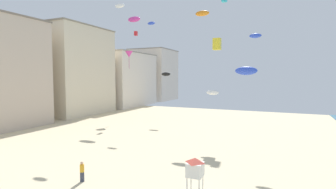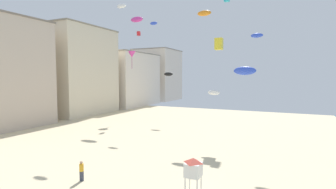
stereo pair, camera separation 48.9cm
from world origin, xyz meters
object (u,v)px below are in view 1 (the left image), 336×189
Objects in this scene: kite_magenta_delta at (129,54)px; kite_magenta_parafoil at (134,19)px; kite_blue_parafoil_2 at (151,23)px; kite_black_parafoil at (166,74)px; kite_flyer at (82,170)px; kite_red_box at (136,33)px; kite_blue_parafoil at (255,36)px; kite_white_parafoil at (213,92)px; lifeguard_stand at (195,168)px; kite_blue_parafoil_3 at (246,71)px; kite_orange_parafoil at (202,13)px; kite_yellow_box at (217,44)px; kite_white_parafoil_2 at (120,6)px.

kite_magenta_delta is 7.00m from kite_magenta_parafoil.
kite_black_parafoil is at bearing 72.19° from kite_blue_parafoil_2.
kite_red_box reaches higher than kite_flyer.
kite_magenta_parafoil is at bearing -172.43° from kite_black_parafoil.
kite_red_box is at bearing 114.93° from kite_magenta_parafoil.
kite_white_parafoil is at bearing -173.90° from kite_blue_parafoil.
lifeguard_stand is 1.66× the size of kite_blue_parafoil_3.
kite_blue_parafoil is (2.58, 14.07, 11.22)m from lifeguard_stand.
kite_blue_parafoil is at bearing 92.84° from kite_blue_parafoil_3.
kite_orange_parafoil is (8.30, -5.09, 8.99)m from kite_black_parafoil.
kite_blue_parafoil_2 reaches higher than kite_red_box.
kite_white_parafoil is 24.67m from kite_magenta_parafoil.
lifeguard_stand is at bearing -100.39° from kite_blue_parafoil.
lifeguard_stand is at bearing -81.07° from kite_yellow_box.
kite_blue_parafoil is 0.96× the size of kite_blue_parafoil_2.
kite_flyer is at bearing -64.19° from kite_magenta_delta.
kite_white_parafoil_2 is at bearing 149.71° from lifeguard_stand.
kite_white_parafoil is (20.38, -13.08, -6.39)m from kite_magenta_delta.
kite_white_parafoil is at bearing 3.47° from kite_white_parafoil_2.
kite_orange_parafoil is at bearing 115.47° from lifeguard_stand.
kite_yellow_box is at bearing 98.05° from kite_white_parafoil.
kite_white_parafoil is 13.30m from kite_blue_parafoil_3.
kite_magenta_parafoil is (-20.17, 24.75, 17.28)m from lifeguard_stand.
lifeguard_stand is 1.60× the size of kite_yellow_box.
kite_flyer is 0.94× the size of kite_black_parafoil.
kite_blue_parafoil_2 is at bearing 163.32° from kite_yellow_box.
lifeguard_stand is 26.60m from kite_orange_parafoil.
kite_magenta_parafoil reaches higher than kite_black_parafoil.
kite_black_parafoil is 15.83m from kite_white_parafoil_2.
kite_magenta_delta is at bearing 118.38° from kite_white_parafoil_2.
kite_blue_parafoil_2 is 9.30m from kite_white_parafoil_2.
kite_yellow_box reaches higher than kite_blue_parafoil_3.
kite_orange_parafoil reaches higher than kite_magenta_delta.
kite_yellow_box is 1.03× the size of kite_blue_parafoil_3.
kite_white_parafoil is (-2.20, 13.56, 4.60)m from lifeguard_stand.
kite_blue_parafoil_2 reaches higher than kite_yellow_box.
kite_magenta_parafoil reaches higher than kite_blue_parafoil_3.
kite_blue_parafoil_2 reaches higher than kite_white_parafoil.
kite_white_parafoil_2 is at bearing -66.69° from kite_red_box.
kite_black_parafoil is (-13.98, 25.58, 7.00)m from lifeguard_stand.
kite_flyer is at bearing -66.74° from kite_white_parafoil_2.
kite_flyer is 14.76m from kite_blue_parafoil_3.
kite_black_parafoil is at bearing 128.64° from lifeguard_stand.
kite_blue_parafoil is 0.52× the size of kite_magenta_parafoil.
kite_black_parafoil is 29.47m from kite_blue_parafoil_3.
kite_blue_parafoil_2 is 9.57m from kite_orange_parafoil.
kite_orange_parafoil reaches higher than kite_red_box.
kite_flyer is 1.07× the size of kite_white_parafoil_2.
kite_magenta_delta reaches higher than kite_flyer.
kite_magenta_delta is 2.26× the size of kite_white_parafoil_2.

